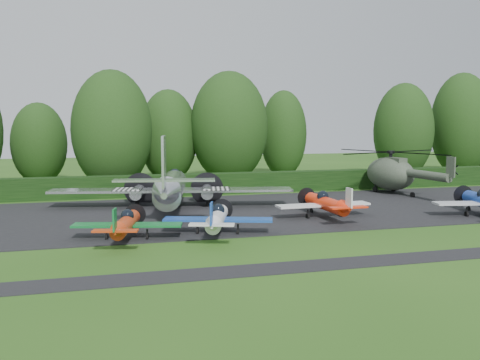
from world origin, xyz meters
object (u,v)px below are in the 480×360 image
object	(u,v)px
transport_plane	(172,188)
light_plane_orange	(326,203)
light_plane_white	(217,218)
helicopter	(391,171)
light_plane_red	(126,224)

from	to	relation	value
transport_plane	light_plane_orange	bearing A→B (deg)	-45.93
light_plane_orange	transport_plane	bearing A→B (deg)	146.52
light_plane_white	light_plane_orange	distance (m)	9.52
light_plane_orange	helicopter	size ratio (longest dim) A/B	0.49
light_plane_red	light_plane_orange	size ratio (longest dim) A/B	0.92
light_plane_white	light_plane_orange	world-z (taller)	light_plane_orange
light_plane_red	light_plane_white	bearing A→B (deg)	-13.05
light_plane_red	light_plane_orange	xyz separation A→B (m)	(14.39, 3.53, 0.09)
transport_plane	light_plane_red	world-z (taller)	transport_plane
transport_plane	helicopter	world-z (taller)	transport_plane
transport_plane	helicopter	size ratio (longest dim) A/B	1.29
light_plane_red	helicopter	world-z (taller)	helicopter
light_plane_red	light_plane_orange	distance (m)	14.81
transport_plane	light_plane_white	size ratio (longest dim) A/B	2.76
transport_plane	light_plane_orange	distance (m)	12.31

